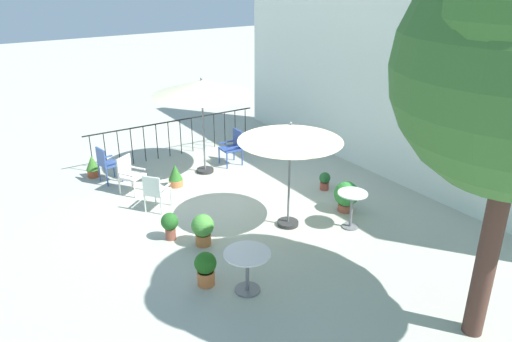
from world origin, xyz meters
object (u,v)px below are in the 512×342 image
Objects in this scene: patio_chair_3 at (106,162)px; potted_plant_1 at (170,224)px; potted_plant_0 at (175,175)px; patio_chair_0 at (129,172)px; potted_plant_2 at (93,166)px; patio_chair_2 at (233,145)px; potted_plant_3 at (347,195)px; patio_umbrella_0 at (202,88)px; patio_umbrella_1 at (290,134)px; cafe_table_0 at (247,264)px; potted_plant_4 at (206,267)px; cafe_table_1 at (352,204)px; potted_plant_5 at (203,228)px; potted_plant_6 at (325,180)px; patio_chair_1 at (155,190)px.

potted_plant_1 is (3.37, 0.20, -0.20)m from patio_chair_3.
potted_plant_0 is at bearing 49.91° from patio_chair_3.
potted_plant_2 is (-1.40, -0.48, -0.21)m from patio_chair_0.
potted_plant_3 is (3.73, 0.66, -0.16)m from patio_chair_2.
potted_plant_0 is (1.11, 1.32, -0.26)m from patio_chair_3.
patio_chair_3 is at bearing -106.81° from patio_umbrella_0.
potted_plant_3 is at bearing 38.76° from potted_plant_0.
patio_umbrella_1 reaches higher than patio_chair_2.
patio_umbrella_0 is 3.21× the size of cafe_table_0.
patio_umbrella_0 is 1.11× the size of patio_umbrella_1.
potted_plant_1 is 0.92× the size of potted_plant_4.
potted_plant_4 reaches higher than potted_plant_1.
potted_plant_1 is at bearing -115.59° from cafe_table_1.
potted_plant_4 is at bearing -87.69° from cafe_table_1.
patio_chair_3 is (-4.95, -3.48, 0.00)m from cafe_table_1.
potted_plant_5 is 3.67m from potted_plant_6.
potted_plant_0 is at bearing 162.70° from potted_plant_4.
patio_umbrella_0 is 3.47m from patio_umbrella_1.
potted_plant_3 is at bearing 110.78° from cafe_table_0.
cafe_table_0 is 1.38× the size of potted_plant_1.
potted_plant_4 is (3.01, -0.34, -0.15)m from patio_chair_1.
patio_chair_1 is 2.12m from patio_chair_3.
potted_plant_4 is (4.47, -3.17, -0.20)m from patio_chair_2.
patio_umbrella_1 is 2.60× the size of patio_chair_1.
potted_plant_1 is (-1.57, -3.29, -0.20)m from cafe_table_1.
cafe_table_1 is at bearing 15.20° from patio_umbrella_0.
cafe_table_1 is 1.15× the size of potted_plant_3.
potted_plant_1 is (2.26, -1.12, 0.06)m from potted_plant_0.
potted_plant_1 is 0.69m from potted_plant_5.
cafe_table_0 is at bearing -9.35° from potted_plant_0.
cafe_table_0 is 1.13× the size of potted_plant_3.
potted_plant_6 is at bearing 92.00° from potted_plant_1.
patio_chair_3 is (-4.17, -2.47, -1.45)m from patio_umbrella_1.
patio_chair_1 is at bearing -135.79° from patio_umbrella_1.
patio_chair_0 is 0.94× the size of patio_chair_2.
patio_umbrella_1 reaches higher than cafe_table_1.
patio_chair_2 is at bearing 132.10° from potted_plant_1.
patio_umbrella_0 reaches higher than potted_plant_0.
patio_chair_2 is 4.12m from potted_plant_1.
potted_plant_1 is 1.72m from potted_plant_4.
potted_plant_5 is (1.83, 0.21, -0.13)m from patio_chair_1.
potted_plant_4 is (1.71, -0.11, -0.00)m from potted_plant_1.
cafe_table_0 is (1.44, -1.88, -1.48)m from patio_umbrella_1.
patio_umbrella_0 is 4.37× the size of potted_plant_2.
patio_umbrella_0 is at bearing -84.18° from patio_chair_2.
cafe_table_1 is 0.83× the size of patio_chair_2.
potted_plant_0 is 0.94× the size of potted_plant_4.
potted_plant_0 is 1.02× the size of potted_plant_1.
patio_umbrella_0 is at bearing 93.71° from patio_chair_0.
potted_plant_2 is at bearing -140.01° from potted_plant_3.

